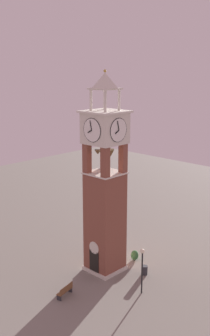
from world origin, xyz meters
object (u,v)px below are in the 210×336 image
object	(u,v)px
clock_tower	(105,191)
trash_bin	(145,270)
lamp_post	(142,263)
park_bench	(65,291)

from	to	relation	value
clock_tower	trash_bin	bearing A→B (deg)	29.62
clock_tower	lamp_post	world-z (taller)	clock_tower
park_bench	lamp_post	distance (m)	6.45
lamp_post	trash_bin	world-z (taller)	lamp_post
lamp_post	trash_bin	size ratio (longest dim) A/B	4.79
clock_tower	lamp_post	bearing A→B (deg)	-9.08
trash_bin	park_bench	bearing A→B (deg)	-108.14
park_bench	clock_tower	bearing A→B (deg)	98.28
clock_tower	park_bench	xyz separation A→B (m)	(0.77, -5.32, -6.81)
lamp_post	park_bench	bearing A→B (deg)	-131.54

